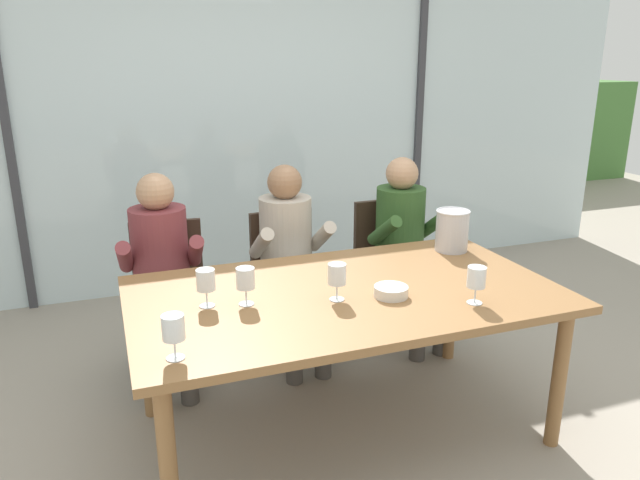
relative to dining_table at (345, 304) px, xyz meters
name	(u,v)px	position (x,y,z in m)	size (l,w,h in m)	color
ground	(286,344)	(0.00, 1.00, -0.69)	(14.00, 14.00, 0.00)	#9E9384
window_glass_panel	(236,126)	(0.00, 2.27, 0.61)	(7.23, 0.03, 2.60)	silver
window_mullion_left	(8,135)	(-1.63, 2.25, 0.61)	(0.06, 0.06, 2.60)	#38383D
window_mullion_right	(418,119)	(1.63, 2.25, 0.61)	(0.06, 0.06, 2.60)	#38383D
hillside_vineyard	(181,141)	(0.00, 5.74, 0.03)	(13.23, 2.40, 1.45)	#477A38
dining_table	(345,304)	(0.00, 0.00, 0.00)	(2.03, 1.15, 0.76)	olive
chair_near_curtain	(169,285)	(-0.73, 0.98, -0.17)	(0.49, 0.49, 0.90)	#332319
chair_left_of_center	(288,270)	(0.02, 0.98, -0.17)	(0.48, 0.48, 0.90)	#332319
chair_center	(389,256)	(0.74, 1.01, -0.17)	(0.45, 0.45, 0.90)	#332319
person_maroon_top	(162,266)	(-0.77, 0.85, 0.01)	(0.48, 0.63, 1.22)	brown
person_beige_jumper	(290,251)	(-0.01, 0.84, 0.01)	(0.47, 0.61, 1.22)	#B7AD9E
person_olive_shirt	(406,238)	(0.78, 0.85, 0.01)	(0.48, 0.63, 1.22)	#2D5123
ice_bucket_primary	(452,230)	(0.81, 0.36, 0.19)	(0.19, 0.19, 0.24)	#B7B7BC
tasting_bowl	(391,291)	(0.17, -0.14, 0.10)	(0.16, 0.16, 0.05)	silver
wine_glass_by_left_taster	(337,276)	(-0.08, -0.09, 0.19)	(0.08, 0.08, 0.17)	silver
wine_glass_near_bucket	(246,280)	(-0.48, 0.00, 0.19)	(0.08, 0.08, 0.17)	silver
wine_glass_center_pour	(206,282)	(-0.65, 0.04, 0.19)	(0.08, 0.08, 0.17)	silver
wine_glass_by_right_taster	(476,279)	(0.49, -0.35, 0.19)	(0.08, 0.08, 0.17)	silver
wine_glass_spare_empty	(173,329)	(-0.85, -0.40, 0.19)	(0.08, 0.08, 0.17)	silver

